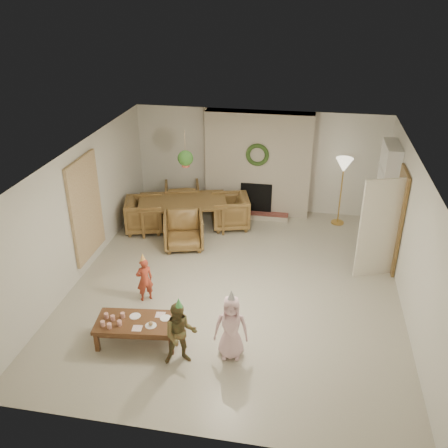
% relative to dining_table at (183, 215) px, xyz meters
% --- Properties ---
extents(floor, '(7.00, 7.00, 0.00)m').
position_rel_dining_table_xyz_m(floor, '(1.56, -2.08, -0.35)').
color(floor, '#B7B29E').
rests_on(floor, ground).
extents(ceiling, '(7.00, 7.00, 0.00)m').
position_rel_dining_table_xyz_m(ceiling, '(1.56, -2.08, 2.15)').
color(ceiling, white).
rests_on(ceiling, wall_back).
extents(wall_back, '(7.00, 0.00, 7.00)m').
position_rel_dining_table_xyz_m(wall_back, '(1.56, 1.42, 0.90)').
color(wall_back, silver).
rests_on(wall_back, floor).
extents(wall_front, '(7.00, 0.00, 7.00)m').
position_rel_dining_table_xyz_m(wall_front, '(1.56, -5.58, 0.90)').
color(wall_front, silver).
rests_on(wall_front, floor).
extents(wall_left, '(0.00, 7.00, 7.00)m').
position_rel_dining_table_xyz_m(wall_left, '(-1.44, -2.08, 0.90)').
color(wall_left, silver).
rests_on(wall_left, floor).
extents(wall_right, '(0.00, 7.00, 7.00)m').
position_rel_dining_table_xyz_m(wall_right, '(4.56, -2.08, 0.90)').
color(wall_right, silver).
rests_on(wall_right, floor).
extents(fireplace_mass, '(2.50, 0.40, 2.50)m').
position_rel_dining_table_xyz_m(fireplace_mass, '(1.56, 1.22, 0.90)').
color(fireplace_mass, '#5C1819').
rests_on(fireplace_mass, floor).
extents(fireplace_hearth, '(1.60, 0.30, 0.12)m').
position_rel_dining_table_xyz_m(fireplace_hearth, '(1.56, 0.87, -0.29)').
color(fireplace_hearth, maroon).
rests_on(fireplace_hearth, floor).
extents(fireplace_firebox, '(0.75, 0.12, 0.75)m').
position_rel_dining_table_xyz_m(fireplace_firebox, '(1.56, 1.04, 0.10)').
color(fireplace_firebox, black).
rests_on(fireplace_firebox, floor).
extents(fireplace_wreath, '(0.54, 0.10, 0.54)m').
position_rel_dining_table_xyz_m(fireplace_wreath, '(1.56, 0.99, 1.20)').
color(fireplace_wreath, '#244218').
rests_on(fireplace_wreath, fireplace_mass).
extents(floor_lamp_base, '(0.30, 0.30, 0.03)m').
position_rel_dining_table_xyz_m(floor_lamp_base, '(3.53, 0.92, -0.33)').
color(floor_lamp_base, gold).
rests_on(floor_lamp_base, floor).
extents(floor_lamp_post, '(0.03, 0.03, 1.45)m').
position_rel_dining_table_xyz_m(floor_lamp_post, '(3.53, 0.92, 0.41)').
color(floor_lamp_post, gold).
rests_on(floor_lamp_post, floor).
extents(floor_lamp_shade, '(0.39, 0.39, 0.32)m').
position_rel_dining_table_xyz_m(floor_lamp_shade, '(3.53, 0.92, 1.10)').
color(floor_lamp_shade, beige).
rests_on(floor_lamp_shade, floor_lamp_post).
extents(bookshelf_carcass, '(0.30, 1.00, 2.20)m').
position_rel_dining_table_xyz_m(bookshelf_carcass, '(4.40, 0.22, 0.75)').
color(bookshelf_carcass, white).
rests_on(bookshelf_carcass, floor).
extents(bookshelf_shelf_a, '(0.30, 0.92, 0.03)m').
position_rel_dining_table_xyz_m(bookshelf_shelf_a, '(4.38, 0.22, 0.10)').
color(bookshelf_shelf_a, white).
rests_on(bookshelf_shelf_a, bookshelf_carcass).
extents(bookshelf_shelf_b, '(0.30, 0.92, 0.03)m').
position_rel_dining_table_xyz_m(bookshelf_shelf_b, '(4.38, 0.22, 0.50)').
color(bookshelf_shelf_b, white).
rests_on(bookshelf_shelf_b, bookshelf_carcass).
extents(bookshelf_shelf_c, '(0.30, 0.92, 0.03)m').
position_rel_dining_table_xyz_m(bookshelf_shelf_c, '(4.38, 0.22, 0.90)').
color(bookshelf_shelf_c, white).
rests_on(bookshelf_shelf_c, bookshelf_carcass).
extents(bookshelf_shelf_d, '(0.30, 0.92, 0.03)m').
position_rel_dining_table_xyz_m(bookshelf_shelf_d, '(4.38, 0.22, 1.30)').
color(bookshelf_shelf_d, white).
rests_on(bookshelf_shelf_d, bookshelf_carcass).
extents(books_row_lower, '(0.20, 0.40, 0.24)m').
position_rel_dining_table_xyz_m(books_row_lower, '(4.36, 0.07, 0.24)').
color(books_row_lower, maroon).
rests_on(books_row_lower, bookshelf_shelf_a).
extents(books_row_mid, '(0.20, 0.44, 0.24)m').
position_rel_dining_table_xyz_m(books_row_mid, '(4.36, 0.27, 0.64)').
color(books_row_mid, '#293F97').
rests_on(books_row_mid, bookshelf_shelf_b).
extents(books_row_upper, '(0.20, 0.36, 0.22)m').
position_rel_dining_table_xyz_m(books_row_upper, '(4.36, 0.12, 1.03)').
color(books_row_upper, '#B09C25').
rests_on(books_row_upper, bookshelf_shelf_c).
extents(door_frame, '(0.05, 0.86, 2.04)m').
position_rel_dining_table_xyz_m(door_frame, '(4.52, -0.88, 0.67)').
color(door_frame, brown).
rests_on(door_frame, floor).
extents(door_leaf, '(0.77, 0.32, 2.00)m').
position_rel_dining_table_xyz_m(door_leaf, '(4.14, -1.26, 0.65)').
color(door_leaf, beige).
rests_on(door_leaf, floor).
extents(curtain_panel, '(0.06, 1.20, 2.00)m').
position_rel_dining_table_xyz_m(curtain_panel, '(-1.40, -1.88, 0.90)').
color(curtain_panel, beige).
rests_on(curtain_panel, wall_left).
extents(dining_table, '(2.20, 1.59, 0.69)m').
position_rel_dining_table_xyz_m(dining_table, '(0.00, 0.00, 0.00)').
color(dining_table, brown).
rests_on(dining_table, floor).
extents(dining_chair_near, '(1.02, 1.03, 0.77)m').
position_rel_dining_table_xyz_m(dining_chair_near, '(0.23, -0.84, 0.04)').
color(dining_chair_near, brown).
rests_on(dining_chair_near, floor).
extents(dining_chair_far, '(1.02, 1.03, 0.77)m').
position_rel_dining_table_xyz_m(dining_chair_far, '(-0.23, 0.84, 0.04)').
color(dining_chair_far, brown).
rests_on(dining_chair_far, floor).
extents(dining_chair_left, '(1.03, 1.02, 0.77)m').
position_rel_dining_table_xyz_m(dining_chair_left, '(-0.84, -0.23, 0.04)').
color(dining_chair_left, brown).
rests_on(dining_chair_left, floor).
extents(dining_chair_right, '(1.03, 1.02, 0.77)m').
position_rel_dining_table_xyz_m(dining_chair_right, '(1.05, 0.29, 0.04)').
color(dining_chair_right, brown).
rests_on(dining_chair_right, floor).
extents(hanging_plant_cord, '(0.01, 0.01, 0.70)m').
position_rel_dining_table_xyz_m(hanging_plant_cord, '(0.26, -0.58, 1.80)').
color(hanging_plant_cord, tan).
rests_on(hanging_plant_cord, ceiling).
extents(hanging_plant_pot, '(0.16, 0.16, 0.12)m').
position_rel_dining_table_xyz_m(hanging_plant_pot, '(0.26, -0.58, 1.45)').
color(hanging_plant_pot, '#A54535').
rests_on(hanging_plant_pot, hanging_plant_cord).
extents(hanging_plant_foliage, '(0.32, 0.32, 0.32)m').
position_rel_dining_table_xyz_m(hanging_plant_foliage, '(0.26, -0.58, 1.57)').
color(hanging_plant_foliage, '#25521B').
rests_on(hanging_plant_foliage, hanging_plant_pot).
extents(coffee_table_top, '(1.34, 0.78, 0.06)m').
position_rel_dining_table_xyz_m(coffee_table_top, '(0.29, -3.97, 0.02)').
color(coffee_table_top, brown).
rests_on(coffee_table_top, floor).
extents(coffee_table_apron, '(1.23, 0.68, 0.08)m').
position_rel_dining_table_xyz_m(coffee_table_apron, '(0.29, -3.97, -0.05)').
color(coffee_table_apron, brown).
rests_on(coffee_table_apron, floor).
extents(coffee_leg_fl, '(0.08, 0.08, 0.33)m').
position_rel_dining_table_xyz_m(coffee_leg_fl, '(-0.26, -4.30, -0.18)').
color(coffee_leg_fl, brown).
rests_on(coffee_leg_fl, floor).
extents(coffee_leg_fr, '(0.08, 0.08, 0.33)m').
position_rel_dining_table_xyz_m(coffee_leg_fr, '(0.89, -4.16, -0.18)').
color(coffee_leg_fr, brown).
rests_on(coffee_leg_fr, floor).
extents(coffee_leg_bl, '(0.08, 0.08, 0.33)m').
position_rel_dining_table_xyz_m(coffee_leg_bl, '(-0.32, -3.78, -0.18)').
color(coffee_leg_bl, brown).
rests_on(coffee_leg_bl, floor).
extents(coffee_leg_br, '(0.08, 0.08, 0.33)m').
position_rel_dining_table_xyz_m(coffee_leg_br, '(0.83, -3.64, -0.18)').
color(coffee_leg_br, brown).
rests_on(coffee_leg_br, floor).
extents(cup_a, '(0.08, 0.08, 0.09)m').
position_rel_dining_table_xyz_m(cup_a, '(-0.18, -4.17, 0.09)').
color(cup_a, silver).
rests_on(cup_a, coffee_table_top).
extents(cup_b, '(0.08, 0.08, 0.09)m').
position_rel_dining_table_xyz_m(cup_b, '(-0.20, -3.98, 0.09)').
color(cup_b, silver).
rests_on(cup_b, coffee_table_top).
extents(cup_c, '(0.08, 0.08, 0.09)m').
position_rel_dining_table_xyz_m(cup_c, '(-0.06, -4.21, 0.09)').
color(cup_c, silver).
rests_on(cup_c, coffee_table_top).
extents(cup_d, '(0.08, 0.08, 0.09)m').
position_rel_dining_table_xyz_m(cup_d, '(-0.08, -4.01, 0.09)').
color(cup_d, silver).
rests_on(cup_d, coffee_table_top).
extents(cup_e, '(0.08, 0.08, 0.09)m').
position_rel_dining_table_xyz_m(cup_e, '(0.07, -4.11, 0.09)').
color(cup_e, silver).
rests_on(cup_e, coffee_table_top).
extents(cup_f, '(0.08, 0.08, 0.09)m').
position_rel_dining_table_xyz_m(cup_f, '(0.05, -3.92, 0.09)').
color(cup_f, silver).
rests_on(cup_f, coffee_table_top).
extents(plate_a, '(0.20, 0.20, 0.01)m').
position_rel_dining_table_xyz_m(plate_a, '(0.23, -3.86, 0.05)').
color(plate_a, white).
rests_on(plate_a, coffee_table_top).
extents(plate_b, '(0.20, 0.20, 0.01)m').
position_rel_dining_table_xyz_m(plate_b, '(0.54, -4.04, 0.05)').
color(plate_b, white).
rests_on(plate_b, coffee_table_top).
extents(plate_c, '(0.20, 0.20, 0.01)m').
position_rel_dining_table_xyz_m(plate_c, '(0.72, -3.82, 0.05)').
color(plate_c, white).
rests_on(plate_c, coffee_table_top).
extents(food_scoop, '(0.08, 0.08, 0.07)m').
position_rel_dining_table_xyz_m(food_scoop, '(0.54, -4.04, 0.09)').
color(food_scoop, tan).
rests_on(food_scoop, plate_b).
extents(napkin_left, '(0.16, 0.16, 0.01)m').
position_rel_dining_table_xyz_m(napkin_left, '(0.36, -4.14, 0.05)').
color(napkin_left, '#E8ABB4').
rests_on(napkin_left, coffee_table_top).
extents(napkin_right, '(0.16, 0.16, 0.01)m').
position_rel_dining_table_xyz_m(napkin_right, '(0.61, -3.75, 0.05)').
color(napkin_right, '#E8ABB4').
rests_on(napkin_right, coffee_table_top).
extents(child_red, '(0.37, 0.34, 0.84)m').
position_rel_dining_table_xyz_m(child_red, '(0.05, -2.86, 0.07)').
color(child_red, '#AB3A24').
rests_on(child_red, floor).
extents(party_hat_red, '(0.14, 0.14, 0.16)m').
position_rel_dining_table_xyz_m(party_hat_red, '(0.05, -2.86, 0.53)').
color(party_hat_red, '#F6F452').
rests_on(party_hat_red, child_red).
extents(child_plaid, '(0.60, 0.53, 1.03)m').
position_rel_dining_table_xyz_m(child_plaid, '(1.09, -4.29, 0.17)').
color(child_plaid, brown).
rests_on(child_plaid, floor).
extents(party_hat_plaid, '(0.13, 0.13, 0.17)m').
position_rel_dining_table_xyz_m(party_hat_plaid, '(1.09, -4.29, 0.72)').
color(party_hat_plaid, '#52C05E').
rests_on(party_hat_plaid, child_plaid).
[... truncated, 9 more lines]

